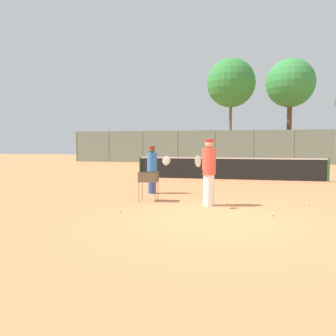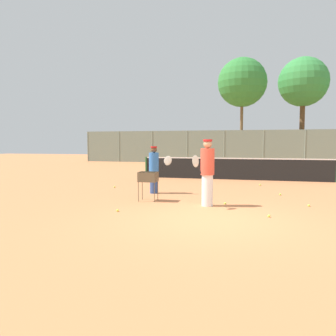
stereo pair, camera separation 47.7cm
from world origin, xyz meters
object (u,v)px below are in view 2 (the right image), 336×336
(tennis_net, at_px, (235,168))
(player_red_cap, at_px, (154,169))
(player_white_outfit, at_px, (207,172))
(parked_car, at_px, (275,155))
(ball_cart, at_px, (148,179))

(tennis_net, bearing_deg, player_red_cap, -116.00)
(player_white_outfit, distance_m, parked_car, 24.04)
(player_white_outfit, distance_m, player_red_cap, 2.86)
(ball_cart, distance_m, parked_car, 24.01)
(player_white_outfit, bearing_deg, player_red_cap, -104.41)
(player_white_outfit, height_order, parked_car, player_white_outfit)
(player_red_cap, bearing_deg, tennis_net, 69.44)
(tennis_net, relative_size, ball_cart, 10.24)
(parked_car, bearing_deg, ball_cart, -102.37)
(player_white_outfit, xyz_separation_m, ball_cart, (-1.88, 0.36, -0.31))
(tennis_net, xyz_separation_m, parked_car, (2.89, 16.76, 0.10))
(player_white_outfit, bearing_deg, ball_cart, -73.89)
(ball_cart, bearing_deg, player_white_outfit, -10.72)
(tennis_net, relative_size, player_red_cap, 5.51)
(parked_car, bearing_deg, tennis_net, -99.78)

